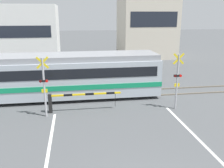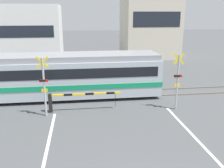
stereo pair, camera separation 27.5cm
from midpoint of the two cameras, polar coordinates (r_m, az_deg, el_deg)
name	(u,v)px [view 1 (the left image)]	position (r m, az deg, el deg)	size (l,w,h in m)	color
rail_track_near	(107,98)	(17.18, -1.51, -3.14)	(50.00, 0.10, 0.08)	#6B6051
rail_track_far	(105,91)	(18.53, -2.07, -1.71)	(50.00, 0.10, 0.08)	#6B6051
commuter_train	(28,76)	(17.61, -19.17, 1.75)	(17.72, 2.98, 2.99)	#ADB7C1
crossing_barrier_near	(70,99)	(14.89, -10.14, -3.31)	(4.28, 0.20, 1.14)	black
crossing_barrier_far	(131,73)	(20.76, 4.09, 2.41)	(4.28, 0.20, 1.14)	black
crossing_signal_left	(44,84)	(14.20, -15.81, -0.03)	(0.68, 0.15, 3.43)	#B2B2B7
crossing_signal_right	(177,79)	(15.26, 14.19, 1.18)	(0.68, 0.15, 3.43)	#B2B2B7
pedestrian	(109,65)	(23.08, -0.98, 4.28)	(0.38, 0.22, 1.71)	#23232D
building_left_of_street	(28,33)	(33.08, -18.95, 11.04)	(7.36, 6.34, 6.62)	white
building_right_of_street	(146,22)	(33.87, 7.64, 13.80)	(6.84, 6.34, 8.94)	beige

